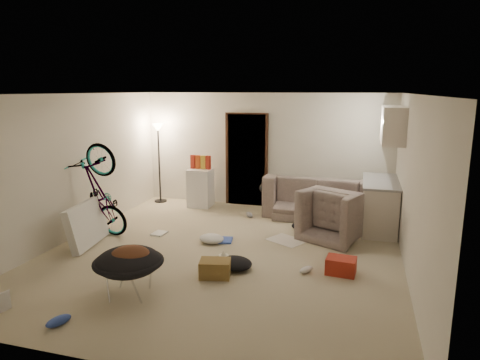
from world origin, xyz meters
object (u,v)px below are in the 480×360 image
(juicer, at_px, (224,259))
(armchair, at_px, (338,219))
(sofa, at_px, (318,202))
(floor_lamp, at_px, (158,146))
(saucer_chair, at_px, (129,268))
(drink_case_b, at_px, (341,266))
(mini_fridge, at_px, (201,188))
(bicycle, at_px, (101,212))
(drink_case_a, at_px, (215,268))
(tv_box, at_px, (87,224))
(kitchen_counter, at_px, (379,206))

(juicer, bearing_deg, armchair, 48.06)
(sofa, bearing_deg, juicer, 70.72)
(floor_lamp, xyz_separation_m, saucer_chair, (1.72, -4.35, -0.94))
(drink_case_b, bearing_deg, mini_fridge, 143.66)
(armchair, relative_size, mini_fridge, 1.19)
(sofa, bearing_deg, saucer_chair, 66.37)
(bicycle, xyz_separation_m, saucer_chair, (1.62, -1.86, -0.08))
(sofa, relative_size, armchair, 2.15)
(floor_lamp, relative_size, saucer_chair, 2.05)
(floor_lamp, height_order, drink_case_a, floor_lamp)
(bicycle, height_order, drink_case_b, bicycle)
(tv_box, distance_m, drink_case_a, 2.56)
(drink_case_a, relative_size, juicer, 1.94)
(sofa, relative_size, juicer, 9.86)
(sofa, bearing_deg, armchair, 113.82)
(kitchen_counter, xyz_separation_m, mini_fridge, (-3.79, 0.55, -0.02))
(kitchen_counter, height_order, bicycle, bicycle)
(sofa, distance_m, juicer, 3.10)
(saucer_chair, xyz_separation_m, drink_case_a, (0.86, 0.82, -0.25))
(floor_lamp, distance_m, drink_case_a, 4.53)
(kitchen_counter, bearing_deg, floor_lamp, 172.34)
(drink_case_b, bearing_deg, sofa, 107.74)
(floor_lamp, bearing_deg, bicycle, -87.70)
(drink_case_a, bearing_deg, juicer, 79.83)
(juicer, bearing_deg, mini_fridge, 116.86)
(tv_box, relative_size, juicer, 5.02)
(floor_lamp, xyz_separation_m, sofa, (3.65, -0.20, -0.99))
(floor_lamp, distance_m, saucer_chair, 4.77)
(drink_case_a, xyz_separation_m, drink_case_b, (1.68, 0.59, -0.00))
(drink_case_b, xyz_separation_m, juicer, (-1.70, -0.16, -0.03))
(tv_box, xyz_separation_m, drink_case_a, (2.48, -0.61, -0.24))
(armchair, bearing_deg, sofa, -41.92)
(drink_case_a, bearing_deg, mini_fridge, 101.69)
(floor_lamp, height_order, saucer_chair, floor_lamp)
(kitchen_counter, xyz_separation_m, drink_case_b, (-0.57, -2.29, -0.32))
(floor_lamp, xyz_separation_m, tv_box, (0.10, -2.92, -0.95))
(drink_case_a, height_order, juicer, drink_case_a)
(armchair, distance_m, drink_case_a, 2.68)
(sofa, xyz_separation_m, armchair, (0.48, -1.15, 0.01))
(mini_fridge, distance_m, drink_case_b, 4.30)
(floor_lamp, height_order, kitchen_counter, floor_lamp)
(bicycle, bearing_deg, tv_box, -174.46)
(kitchen_counter, relative_size, armchair, 1.50)
(armchair, xyz_separation_m, tv_box, (-4.03, -1.57, 0.04))
(drink_case_b, distance_m, juicer, 1.71)
(sofa, relative_size, saucer_chair, 2.44)
(floor_lamp, xyz_separation_m, mini_fridge, (1.04, -0.10, -0.89))
(mini_fridge, bearing_deg, juicer, -65.10)
(drink_case_b, bearing_deg, juicer, -169.70)
(mini_fridge, relative_size, saucer_chair, 0.96)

